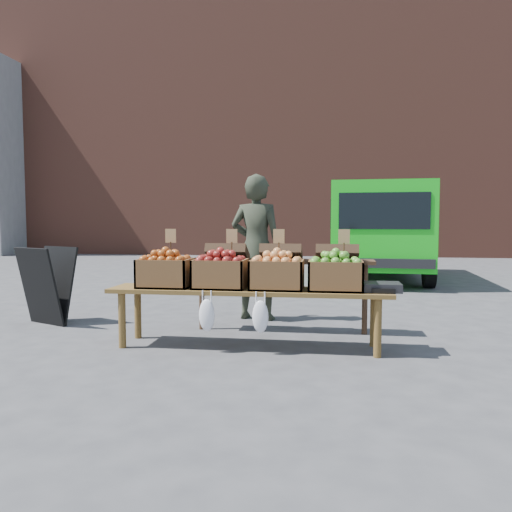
% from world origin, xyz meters
% --- Properties ---
extents(ground, '(80.00, 80.00, 0.00)m').
position_xyz_m(ground, '(0.00, 0.00, 0.00)').
color(ground, '#454548').
extents(brick_building, '(24.00, 4.00, 10.00)m').
position_xyz_m(brick_building, '(0.00, 15.00, 5.00)').
color(brick_building, brown).
rests_on(brick_building, ground).
extents(delivery_van, '(2.22, 4.42, 1.93)m').
position_xyz_m(delivery_van, '(2.29, 6.53, 0.97)').
color(delivery_van, '#10C717').
rests_on(delivery_van, ground).
extents(vendor, '(0.71, 0.53, 1.79)m').
position_xyz_m(vendor, '(0.36, 1.79, 0.89)').
color(vendor, '#2B3123').
rests_on(vendor, ground).
extents(chalkboard_sign, '(0.70, 0.56, 0.93)m').
position_xyz_m(chalkboard_sign, '(-2.04, 1.14, 0.46)').
color(chalkboard_sign, black).
rests_on(chalkboard_sign, ground).
extents(back_table, '(2.10, 0.44, 1.04)m').
position_xyz_m(back_table, '(0.73, 1.13, 0.52)').
color(back_table, '#382618').
rests_on(back_table, ground).
extents(display_bench, '(2.70, 0.56, 0.57)m').
position_xyz_m(display_bench, '(0.48, 0.41, 0.28)').
color(display_bench, brown).
rests_on(display_bench, ground).
extents(crate_golden_apples, '(0.50, 0.40, 0.28)m').
position_xyz_m(crate_golden_apples, '(-0.34, 0.41, 0.71)').
color(crate_golden_apples, '#AC541D').
rests_on(crate_golden_apples, display_bench).
extents(crate_russet_pears, '(0.50, 0.40, 0.28)m').
position_xyz_m(crate_russet_pears, '(0.21, 0.41, 0.71)').
color(crate_russet_pears, maroon).
rests_on(crate_russet_pears, display_bench).
extents(crate_red_apples, '(0.50, 0.40, 0.28)m').
position_xyz_m(crate_red_apples, '(0.76, 0.41, 0.71)').
color(crate_red_apples, gold).
rests_on(crate_red_apples, display_bench).
extents(crate_green_apples, '(0.50, 0.40, 0.28)m').
position_xyz_m(crate_green_apples, '(1.31, 0.41, 0.71)').
color(crate_green_apples, '#4A872B').
rests_on(crate_green_apples, display_bench).
extents(weighing_scale, '(0.34, 0.30, 0.08)m').
position_xyz_m(weighing_scale, '(1.73, 0.41, 0.61)').
color(weighing_scale, black).
rests_on(weighing_scale, display_bench).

